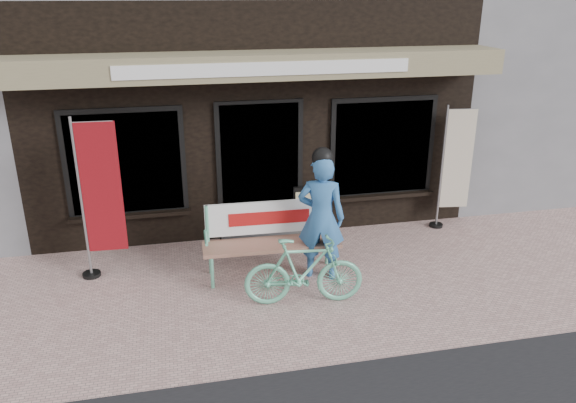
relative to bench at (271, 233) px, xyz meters
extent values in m
plane|color=#C79F98|center=(0.08, -0.71, -0.60)|extent=(70.00, 70.00, 0.00)
cube|color=black|center=(0.08, 4.29, 1.20)|extent=(7.00, 6.00, 3.60)
cube|color=gray|center=(0.08, 0.94, 2.15)|extent=(7.00, 0.80, 0.35)
cube|color=white|center=(0.08, 0.53, 2.15)|extent=(4.00, 0.02, 0.18)
cube|color=black|center=(0.08, 1.27, 0.50)|extent=(1.20, 0.06, 2.10)
cube|color=black|center=(0.08, 1.26, 0.50)|extent=(1.35, 0.04, 2.20)
cube|color=black|center=(-1.92, 1.27, 0.75)|extent=(1.60, 0.06, 1.50)
cube|color=black|center=(2.08, 1.27, 0.75)|extent=(1.60, 0.06, 1.50)
cube|color=black|center=(-1.92, 1.26, 0.75)|extent=(1.75, 0.04, 1.65)
cube|color=black|center=(2.08, 1.26, 0.75)|extent=(1.75, 0.04, 1.65)
cube|color=black|center=(-1.92, 1.21, -0.05)|extent=(1.80, 0.18, 0.06)
cube|color=black|center=(2.08, 1.21, -0.05)|extent=(1.80, 0.18, 0.06)
cube|color=#59595B|center=(0.08, 1.04, -0.52)|extent=(1.30, 0.45, 0.15)
cylinder|color=#64C39D|center=(-0.84, -0.28, -0.38)|extent=(0.05, 0.05, 0.44)
cylinder|color=#64C39D|center=(-0.83, 0.14, -0.38)|extent=(0.05, 0.05, 0.44)
cylinder|color=#64C39D|center=(0.82, -0.33, -0.38)|extent=(0.05, 0.05, 0.44)
cylinder|color=#64C39D|center=(0.84, 0.08, -0.38)|extent=(0.05, 0.05, 0.44)
cube|color=#9F6B57|center=(0.00, -0.10, -0.13)|extent=(1.89, 0.53, 0.05)
cylinder|color=#64C39D|center=(-0.85, 0.14, 0.13)|extent=(0.05, 0.05, 0.57)
cylinder|color=#64C39D|center=(0.86, 0.08, 0.13)|extent=(0.05, 0.05, 0.57)
cube|color=white|center=(0.00, 0.13, 0.19)|extent=(1.77, 0.10, 0.47)
cube|color=#B21414|center=(0.00, 0.10, 0.19)|extent=(1.13, 0.05, 0.19)
cylinder|color=#64C39D|center=(-0.89, -0.07, 0.05)|extent=(0.06, 0.46, 0.04)
cylinder|color=#64C39D|center=(0.88, -0.13, 0.05)|extent=(0.06, 0.46, 0.04)
imported|color=#326DAF|center=(0.65, -0.25, 0.27)|extent=(0.74, 0.62, 1.74)
sphere|color=black|center=(0.65, -0.25, 1.11)|extent=(0.36, 0.36, 0.28)
imported|color=#64C39D|center=(0.25, -0.90, -0.15)|extent=(1.53, 0.59, 0.90)
cylinder|color=gray|center=(-2.47, 0.41, 0.53)|extent=(0.04, 0.04, 2.25)
cylinder|color=gray|center=(-2.21, 0.40, 1.57)|extent=(0.51, 0.05, 0.02)
cube|color=maroon|center=(-2.19, 0.40, 0.68)|extent=(0.51, 0.05, 1.79)
cylinder|color=black|center=(-2.47, 0.41, -0.57)|extent=(0.26, 0.26, 0.05)
cylinder|color=gray|center=(3.01, 1.00, 0.43)|extent=(0.04, 0.04, 2.06)
cylinder|color=gray|center=(3.25, 0.97, 1.38)|extent=(0.47, 0.09, 0.02)
cube|color=beige|center=(3.26, 0.97, 0.57)|extent=(0.47, 0.10, 1.64)
cylinder|color=black|center=(3.01, 1.00, -0.57)|extent=(0.25, 0.25, 0.05)
cube|color=black|center=(0.79, 1.17, -0.19)|extent=(0.41, 0.12, 0.81)
cube|color=beige|center=(0.79, 1.13, -0.10)|extent=(0.34, 0.06, 0.49)
camera|label=1|loc=(-1.26, -6.95, 3.15)|focal=35.00mm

